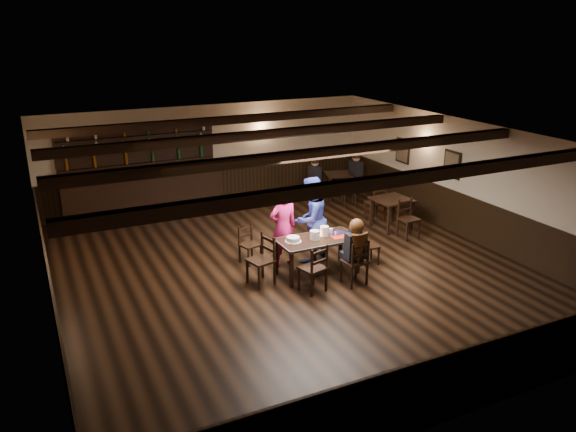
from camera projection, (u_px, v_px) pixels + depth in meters
name	position (u px, v px, depth m)	size (l,w,h in m)	color
ground	(290.00, 269.00, 11.41)	(10.00, 10.00, 0.00)	black
room_shell	(290.00, 186.00, 10.88)	(9.02, 10.02, 2.71)	beige
dining_table	(318.00, 242.00, 11.00)	(1.60, 0.80, 0.75)	black
chair_near_left	(316.00, 265.00, 10.26)	(0.53, 0.51, 0.93)	black
chair_near_right	(357.00, 259.00, 10.56)	(0.46, 0.44, 0.91)	black
chair_end_left	(264.00, 255.00, 10.65)	(0.52, 0.54, 0.97)	black
chair_end_right	(366.00, 243.00, 11.53)	(0.38, 0.40, 0.78)	black
chair_far_pushed	(248.00, 241.00, 11.62)	(0.46, 0.45, 0.80)	black
woman_pink	(283.00, 227.00, 11.34)	(0.61, 0.40, 1.66)	#EF2E96
man_blue	(310.00, 219.00, 11.58)	(0.88, 0.68, 1.80)	navy
seated_person	(356.00, 242.00, 10.50)	(0.36, 0.55, 0.89)	black
cake	(293.00, 240.00, 10.80)	(0.32, 0.32, 0.10)	white
plate_stack_a	(315.00, 235.00, 10.90)	(0.19, 0.19, 0.18)	white
plate_stack_b	(324.00, 231.00, 11.07)	(0.17, 0.17, 0.20)	white
tea_light	(316.00, 236.00, 11.05)	(0.05, 0.05, 0.06)	#A5A8AD
salt_shaker	(335.00, 234.00, 11.09)	(0.03, 0.03, 0.09)	silver
pepper_shaker	(338.00, 233.00, 11.11)	(0.03, 0.03, 0.08)	#A5A8AD
drink_glass	(331.00, 231.00, 11.19)	(0.07, 0.07, 0.12)	silver
menu_red	(340.00, 236.00, 11.07)	(0.34, 0.24, 0.00)	#A01D11
menu_blue	(337.00, 233.00, 11.26)	(0.31, 0.22, 0.00)	#0D0F43
bar_counter	(142.00, 188.00, 14.40)	(4.17, 0.70, 2.20)	black
back_table_a	(392.00, 203.00, 13.47)	(0.88, 0.88, 0.75)	black
back_table_b	(338.00, 177.00, 15.73)	(0.89, 0.89, 0.75)	black
bg_patron_left	(315.00, 172.00, 15.52)	(0.24, 0.38, 0.76)	black
bg_patron_right	(356.00, 167.00, 15.90)	(0.26, 0.40, 0.82)	black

